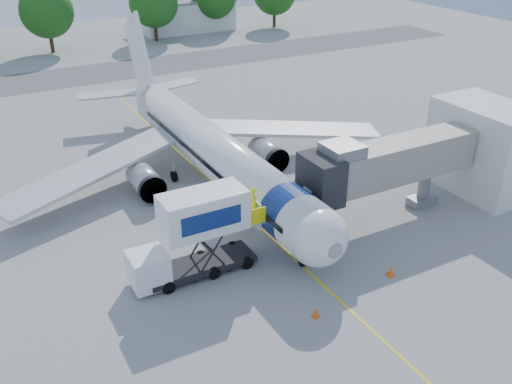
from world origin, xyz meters
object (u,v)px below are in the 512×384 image
aircraft (211,150)px  catering_hiloader (194,236)px  ground_tug (391,340)px  jet_bridge (381,165)px

aircraft → catering_hiloader: 12.77m
catering_hiloader → ground_tug: catering_hiloader is taller
catering_hiloader → ground_tug: 12.87m
jet_bridge → ground_tug: 14.35m
jet_bridge → catering_hiloader: jet_bridge is taller
catering_hiloader → aircraft: bearing=60.6°
aircraft → catering_hiloader: bearing=-119.4°
jet_bridge → catering_hiloader: size_ratio=1.62×
jet_bridge → aircraft: bearing=125.7°
jet_bridge → ground_tug: bearing=-126.3°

